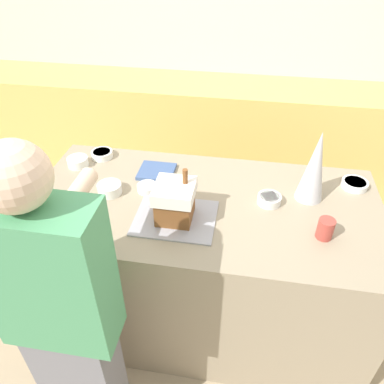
{
  "coord_description": "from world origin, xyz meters",
  "views": [
    {
      "loc": [
        0.19,
        -1.48,
        2.1
      ],
      "look_at": [
        -0.06,
        0.0,
        0.97
      ],
      "focal_mm": 35.0,
      "sensor_mm": 36.0,
      "label": 1
    }
  ],
  "objects_px": {
    "decorative_tree": "(315,166)",
    "candy_bowl_behind_tray": "(269,199)",
    "baking_tray": "(175,218)",
    "candy_bowl_front_corner": "(147,188)",
    "candy_bowl_far_left": "(78,161)",
    "cookbook": "(157,172)",
    "gingerbread_house": "(175,201)",
    "mug": "(325,229)",
    "candy_bowl_near_tray_right": "(102,154)",
    "person": "(65,321)",
    "candy_bowl_far_right": "(355,184)",
    "candy_bowl_near_tray_left": "(109,189)"
  },
  "relations": [
    {
      "from": "decorative_tree",
      "to": "candy_bowl_behind_tray",
      "type": "distance_m",
      "value": 0.27
    },
    {
      "from": "baking_tray",
      "to": "candy_bowl_front_corner",
      "type": "xyz_separation_m",
      "value": [
        -0.19,
        0.2,
        0.02
      ]
    },
    {
      "from": "candy_bowl_far_left",
      "to": "cookbook",
      "type": "relative_size",
      "value": 0.6
    },
    {
      "from": "candy_bowl_far_left",
      "to": "cookbook",
      "type": "bearing_deg",
      "value": 0.12
    },
    {
      "from": "baking_tray",
      "to": "gingerbread_house",
      "type": "relative_size",
      "value": 1.49
    },
    {
      "from": "gingerbread_house",
      "to": "mug",
      "type": "distance_m",
      "value": 0.69
    },
    {
      "from": "decorative_tree",
      "to": "candy_bowl_far_left",
      "type": "bearing_deg",
      "value": 176.2
    },
    {
      "from": "candy_bowl_near_tray_right",
      "to": "mug",
      "type": "bearing_deg",
      "value": -21.61
    },
    {
      "from": "candy_bowl_behind_tray",
      "to": "mug",
      "type": "bearing_deg",
      "value": -40.25
    },
    {
      "from": "candy_bowl_far_left",
      "to": "person",
      "type": "bearing_deg",
      "value": -70.48
    },
    {
      "from": "cookbook",
      "to": "candy_bowl_far_right",
      "type": "bearing_deg",
      "value": 2.53
    },
    {
      "from": "gingerbread_house",
      "to": "cookbook",
      "type": "height_order",
      "value": "gingerbread_house"
    },
    {
      "from": "decorative_tree",
      "to": "cookbook",
      "type": "xyz_separation_m",
      "value": [
        -0.83,
        0.09,
        -0.18
      ]
    },
    {
      "from": "candy_bowl_near_tray_right",
      "to": "candy_bowl_front_corner",
      "type": "relative_size",
      "value": 1.2
    },
    {
      "from": "candy_bowl_near_tray_left",
      "to": "person",
      "type": "distance_m",
      "value": 0.73
    },
    {
      "from": "candy_bowl_near_tray_right",
      "to": "candy_bowl_front_corner",
      "type": "xyz_separation_m",
      "value": [
        0.36,
        -0.28,
        -0.0
      ]
    },
    {
      "from": "baking_tray",
      "to": "candy_bowl_far_left",
      "type": "bearing_deg",
      "value": 150.73
    },
    {
      "from": "baking_tray",
      "to": "candy_bowl_behind_tray",
      "type": "height_order",
      "value": "candy_bowl_behind_tray"
    },
    {
      "from": "person",
      "to": "candy_bowl_far_left",
      "type": "bearing_deg",
      "value": 109.52
    },
    {
      "from": "candy_bowl_near_tray_right",
      "to": "candy_bowl_behind_tray",
      "type": "distance_m",
      "value": 1.03
    },
    {
      "from": "gingerbread_house",
      "to": "candy_bowl_front_corner",
      "type": "bearing_deg",
      "value": 134.44
    },
    {
      "from": "candy_bowl_behind_tray",
      "to": "candy_bowl_far_right",
      "type": "distance_m",
      "value": 0.5
    },
    {
      "from": "decorative_tree",
      "to": "candy_bowl_far_right",
      "type": "relative_size",
      "value": 2.77
    },
    {
      "from": "candy_bowl_behind_tray",
      "to": "candy_bowl_far_left",
      "type": "bearing_deg",
      "value": 171.27
    },
    {
      "from": "gingerbread_house",
      "to": "candy_bowl_front_corner",
      "type": "xyz_separation_m",
      "value": [
        -0.19,
        0.2,
        -0.09
      ]
    },
    {
      "from": "baking_tray",
      "to": "candy_bowl_front_corner",
      "type": "height_order",
      "value": "candy_bowl_front_corner"
    },
    {
      "from": "candy_bowl_far_right",
      "to": "mug",
      "type": "relative_size",
      "value": 1.39
    },
    {
      "from": "candy_bowl_front_corner",
      "to": "person",
      "type": "distance_m",
      "value": 0.79
    },
    {
      "from": "candy_bowl_far_left",
      "to": "cookbook",
      "type": "height_order",
      "value": "candy_bowl_far_left"
    },
    {
      "from": "candy_bowl_near_tray_right",
      "to": "candy_bowl_far_left",
      "type": "height_order",
      "value": "candy_bowl_far_left"
    },
    {
      "from": "candy_bowl_front_corner",
      "to": "candy_bowl_near_tray_right",
      "type": "bearing_deg",
      "value": 141.54
    },
    {
      "from": "candy_bowl_far_right",
      "to": "mug",
      "type": "distance_m",
      "value": 0.47
    },
    {
      "from": "gingerbread_house",
      "to": "candy_bowl_front_corner",
      "type": "distance_m",
      "value": 0.29
    },
    {
      "from": "decorative_tree",
      "to": "candy_bowl_far_left",
      "type": "height_order",
      "value": "decorative_tree"
    },
    {
      "from": "candy_bowl_near_tray_left",
      "to": "candy_bowl_far_left",
      "type": "bearing_deg",
      "value": 140.42
    },
    {
      "from": "decorative_tree",
      "to": "candy_bowl_near_tray_right",
      "type": "xyz_separation_m",
      "value": [
        -1.19,
        0.2,
        -0.17
      ]
    },
    {
      "from": "baking_tray",
      "to": "candy_bowl_near_tray_left",
      "type": "relative_size",
      "value": 3.08
    },
    {
      "from": "cookbook",
      "to": "candy_bowl_far_left",
      "type": "bearing_deg",
      "value": -179.88
    },
    {
      "from": "mug",
      "to": "person",
      "type": "xyz_separation_m",
      "value": [
        -1.01,
        -0.57,
        -0.12
      ]
    },
    {
      "from": "baking_tray",
      "to": "cookbook",
      "type": "height_order",
      "value": "cookbook"
    },
    {
      "from": "candy_bowl_near_tray_left",
      "to": "mug",
      "type": "height_order",
      "value": "mug"
    },
    {
      "from": "person",
      "to": "candy_bowl_far_right",
      "type": "bearing_deg",
      "value": 39.22
    },
    {
      "from": "gingerbread_house",
      "to": "candy_bowl_near_tray_left",
      "type": "height_order",
      "value": "gingerbread_house"
    },
    {
      "from": "candy_bowl_behind_tray",
      "to": "candy_bowl_near_tray_left",
      "type": "distance_m",
      "value": 0.83
    },
    {
      "from": "baking_tray",
      "to": "candy_bowl_behind_tray",
      "type": "bearing_deg",
      "value": 23.89
    },
    {
      "from": "mug",
      "to": "candy_bowl_far_left",
      "type": "bearing_deg",
      "value": 164.31
    },
    {
      "from": "cookbook",
      "to": "person",
      "type": "xyz_separation_m",
      "value": [
        -0.13,
        -0.94,
        -0.08
      ]
    },
    {
      "from": "candy_bowl_behind_tray",
      "to": "candy_bowl_near_tray_left",
      "type": "xyz_separation_m",
      "value": [
        -0.82,
        -0.06,
        0.01
      ]
    },
    {
      "from": "baking_tray",
      "to": "candy_bowl_near_tray_left",
      "type": "height_order",
      "value": "candy_bowl_near_tray_left"
    },
    {
      "from": "candy_bowl_behind_tray",
      "to": "mug",
      "type": "distance_m",
      "value": 0.32
    }
  ]
}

